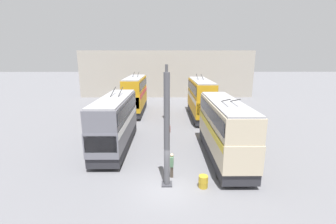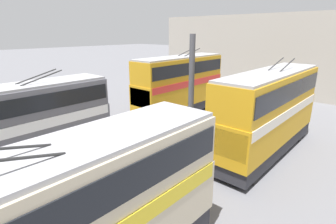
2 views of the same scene
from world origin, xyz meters
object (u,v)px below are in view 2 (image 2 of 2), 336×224
object	(u,v)px
bus_right_mid	(23,122)
bus_left_near	(71,221)
person_aisle_midway	(107,167)
bus_left_far	(269,108)
bus_right_far	(180,82)

from	to	relation	value
bus_right_mid	bus_left_near	bearing A→B (deg)	-103.48
bus_right_mid	person_aisle_midway	size ratio (longest dim) A/B	5.63
bus_left_far	bus_right_far	world-z (taller)	bus_right_far
bus_left_near	bus_right_mid	bearing A→B (deg)	76.52
bus_left_far	person_aisle_midway	size ratio (longest dim) A/B	6.03
bus_right_far	person_aisle_midway	xyz separation A→B (m)	(-11.59, -4.80, -2.15)
bus_left_far	bus_right_far	bearing A→B (deg)	73.22
bus_left_far	bus_left_near	bearing A→B (deg)	180.00
bus_left_far	person_aisle_midway	world-z (taller)	bus_left_far
bus_left_near	person_aisle_midway	world-z (taller)	bus_left_near
bus_right_mid	person_aisle_midway	bearing A→B (deg)	-67.47
bus_left_near	bus_right_mid	distance (m)	9.58
bus_left_far	bus_right_mid	size ratio (longest dim) A/B	1.07
bus_left_near	bus_left_far	xyz separation A→B (m)	(13.01, 0.00, 0.22)
bus_left_far	person_aisle_midway	distance (m)	10.08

